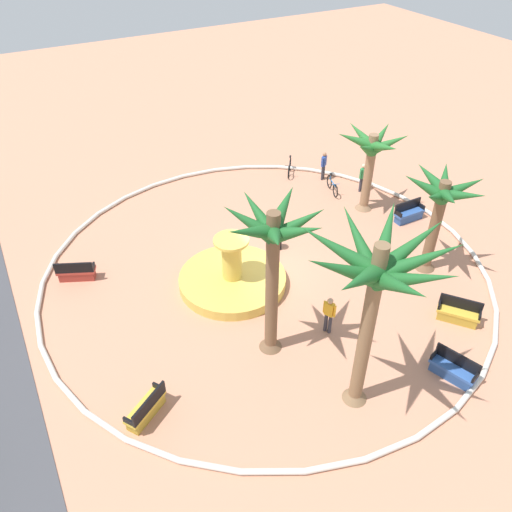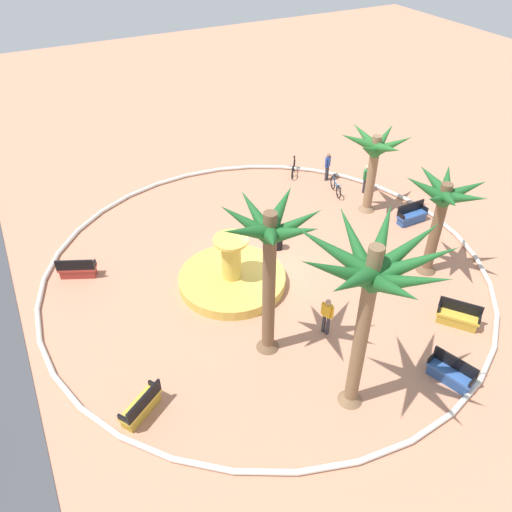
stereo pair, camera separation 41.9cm
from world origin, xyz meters
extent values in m
plane|color=tan|center=(0.00, 0.00, 0.00)|extent=(80.00, 80.00, 0.00)
torus|color=silver|center=(0.00, 0.00, 0.10)|extent=(19.29, 19.29, 0.20)
cylinder|color=gold|center=(-0.15, 1.71, 0.23)|extent=(4.53, 4.53, 0.45)
cylinder|color=#236093|center=(-0.15, 1.71, 0.19)|extent=(3.98, 3.98, 0.34)
cylinder|color=gold|center=(-0.15, 1.71, 1.34)|extent=(0.81, 0.81, 1.78)
cylinder|color=#F1C954|center=(-0.15, 1.71, 2.29)|extent=(1.45, 1.45, 0.12)
cylinder|color=#8E6B4C|center=(2.03, -6.97, 2.04)|extent=(0.46, 0.46, 4.08)
cone|color=#8E6B4C|center=(2.03, -6.97, 0.25)|extent=(0.87, 0.87, 0.50)
cone|color=#28702D|center=(2.87, -6.89, 3.77)|extent=(1.92, 0.74, 1.14)
cone|color=#28702D|center=(2.48, -6.25, 3.79)|extent=(1.47, 1.89, 1.11)
cone|color=#28702D|center=(1.68, -6.27, 3.65)|extent=(1.32, 1.90, 1.35)
cone|color=#28702D|center=(1.18, -6.93, 3.79)|extent=(1.91, 0.66, 1.11)
cone|color=#28702D|center=(1.61, -7.66, 3.69)|extent=(1.45, 1.88, 1.29)
cone|color=#28702D|center=(2.38, -7.72, 3.72)|extent=(1.31, 1.93, 1.23)
cylinder|color=brown|center=(-3.20, -6.28, 2.16)|extent=(0.47, 0.47, 4.32)
cone|color=brown|center=(-3.20, -6.28, 0.25)|extent=(0.89, 0.89, 0.50)
cone|color=#1E6028|center=(-2.37, -6.32, 4.10)|extent=(1.83, 0.66, 0.98)
cone|color=#1E6028|center=(-2.62, -5.74, 3.99)|extent=(1.70, 1.64, 1.17)
cone|color=#1E6028|center=(-3.46, -5.56, 3.93)|extent=(1.14, 1.87, 1.27)
cone|color=#1E6028|center=(-3.88, -5.83, 4.05)|extent=(1.81, 1.47, 1.06)
cone|color=#1E6028|center=(-3.96, -6.54, 4.01)|extent=(1.89, 1.13, 1.13)
cone|color=#1E6028|center=(-3.47, -7.04, 4.02)|extent=(1.13, 1.89, 1.13)
cone|color=#1E6028|center=(-2.63, -6.86, 4.05)|extent=(1.67, 1.68, 1.07)
cylinder|color=brown|center=(-4.01, 2.06, 2.94)|extent=(0.45, 0.45, 5.88)
cone|color=brown|center=(-4.01, 2.06, 0.25)|extent=(0.85, 0.85, 0.50)
cone|color=#1E6028|center=(-3.22, 2.16, 5.45)|extent=(1.92, 0.79, 1.35)
cone|color=#1E6028|center=(-3.48, 2.65, 5.43)|extent=(1.66, 1.76, 1.38)
cone|color=#1E6028|center=(-4.14, 2.89, 5.53)|extent=(0.83, 1.95, 1.22)
cone|color=#1E6028|center=(-4.76, 2.42, 5.51)|extent=(1.94, 1.32, 1.24)
cone|color=#1E6028|center=(-4.70, 1.64, 5.46)|extent=(1.88, 1.46, 1.34)
cone|color=#1E6028|center=(-4.29, 1.32, 5.43)|extent=(1.17, 1.93, 1.39)
cone|color=#1E6028|center=(-3.47, 1.38, 5.60)|extent=(1.62, 1.83, 1.10)
cylinder|color=brown|center=(-7.35, 0.73, 3.18)|extent=(0.44, 0.44, 6.36)
cone|color=brown|center=(-7.35, 0.73, 0.25)|extent=(0.83, 0.83, 0.50)
cone|color=#1E6028|center=(-6.32, 0.60, 5.76)|extent=(2.41, 0.86, 1.67)
cone|color=#1E6028|center=(-6.50, 1.44, 5.89)|extent=(2.22, 1.98, 1.45)
cone|color=#1E6028|center=(-7.15, 1.77, 5.79)|extent=(1.00, 2.44, 1.63)
cone|color=#1E6028|center=(-7.82, 1.74, 5.91)|extent=(1.53, 2.44, 1.41)
cone|color=#1E6028|center=(-8.39, 0.94, 5.80)|extent=(2.44, 1.02, 1.61)
cone|color=#1E6028|center=(-8.29, 0.32, 5.74)|extent=(2.37, 1.45, 1.71)
cone|color=#1E6028|center=(-7.85, -0.22, 5.83)|extent=(1.60, 2.39, 1.55)
cone|color=#1E6028|center=(-7.30, -0.37, 5.90)|extent=(0.67, 2.45, 1.43)
cone|color=#1E6028|center=(-6.60, -0.11, 5.95)|extent=(2.04, 2.20, 1.34)
cube|color=#335BA8|center=(0.05, -8.24, 0.45)|extent=(0.51, 1.60, 0.12)
cube|color=black|center=(0.26, -8.24, 0.75)|extent=(0.09, 1.60, 0.50)
cube|color=#2B4E8F|center=(0.05, -8.24, 0.20)|extent=(0.47, 1.48, 0.39)
cube|color=black|center=(0.06, -8.99, 0.59)|extent=(0.45, 0.08, 0.24)
cube|color=black|center=(0.05, -7.49, 0.59)|extent=(0.45, 0.08, 0.24)
cube|color=gold|center=(-6.32, -5.00, 0.45)|extent=(1.57, 1.38, 0.12)
cube|color=black|center=(-6.19, -5.17, 0.75)|extent=(1.30, 1.06, 0.50)
cube|color=gold|center=(-6.32, -5.00, 0.20)|extent=(1.44, 1.27, 0.39)
cube|color=black|center=(-6.91, -5.47, 0.59)|extent=(0.34, 0.40, 0.24)
cube|color=black|center=(-5.73, -4.54, 0.59)|extent=(0.34, 0.40, 0.24)
cube|color=#B73D33|center=(3.37, 7.40, 0.45)|extent=(1.12, 1.66, 0.12)
cube|color=black|center=(3.18, 7.49, 0.75)|extent=(0.74, 1.49, 0.50)
cube|color=#9C342B|center=(3.37, 7.40, 0.20)|extent=(1.03, 1.53, 0.39)
cube|color=black|center=(3.68, 8.09, 0.59)|extent=(0.44, 0.26, 0.24)
cube|color=black|center=(3.06, 6.72, 0.59)|extent=(0.44, 0.26, 0.24)
cube|color=gold|center=(-4.69, 7.08, 0.45)|extent=(1.30, 1.61, 0.12)
cube|color=black|center=(-4.87, 6.96, 0.75)|extent=(0.95, 1.38, 0.50)
cube|color=gold|center=(-4.69, 7.08, 0.20)|extent=(1.20, 1.48, 0.39)
cube|color=black|center=(-5.10, 7.70, 0.59)|extent=(0.42, 0.32, 0.24)
cube|color=black|center=(-4.28, 6.45, 0.59)|extent=(0.42, 0.32, 0.24)
cube|color=#335BA8|center=(-8.26, -2.74, 0.45)|extent=(1.68, 0.98, 0.12)
cube|color=black|center=(-8.19, -2.94, 0.75)|extent=(1.54, 0.58, 0.50)
cube|color=#2B4E8F|center=(-8.26, -2.74, 0.20)|extent=(1.54, 0.90, 0.39)
cube|color=black|center=(-8.97, -2.98, 0.59)|extent=(0.22, 0.45, 0.24)
cube|color=black|center=(-7.54, -2.51, 0.59)|extent=(0.22, 0.45, 0.24)
cylinder|color=black|center=(1.15, -1.26, 0.35)|extent=(0.40, 0.40, 0.70)
torus|color=#4C4C51|center=(1.15, -1.26, 0.70)|extent=(0.46, 0.46, 0.06)
torus|color=black|center=(3.70, -6.35, 0.36)|extent=(0.71, 0.26, 0.72)
torus|color=black|center=(4.66, -6.63, 0.36)|extent=(0.71, 0.26, 0.72)
cylinder|color=#1E66B2|center=(4.18, -6.49, 0.59)|extent=(0.93, 0.32, 0.05)
cylinder|color=#1E66B2|center=(4.51, -6.59, 0.74)|extent=(0.04, 0.04, 0.30)
cube|color=black|center=(4.51, -6.59, 0.91)|extent=(0.22, 0.15, 0.06)
cylinder|color=#1E66B2|center=(3.75, -6.36, 0.73)|extent=(0.15, 0.43, 0.03)
torus|color=black|center=(6.66, -5.25, 0.36)|extent=(0.62, 0.47, 0.72)
torus|color=black|center=(7.47, -5.84, 0.36)|extent=(0.62, 0.47, 0.72)
cylinder|color=black|center=(7.07, -5.54, 0.59)|extent=(0.79, 0.60, 0.05)
cylinder|color=black|center=(7.35, -5.75, 0.74)|extent=(0.04, 0.04, 0.30)
cube|color=black|center=(7.35, -5.75, 0.91)|extent=(0.22, 0.20, 0.06)
cylinder|color=black|center=(6.70, -5.28, 0.73)|extent=(0.28, 0.37, 0.03)
cylinder|color=#33333D|center=(5.68, -6.95, 0.42)|extent=(0.14, 0.14, 0.85)
cylinder|color=#33333D|center=(5.58, -6.80, 0.42)|extent=(0.14, 0.14, 0.85)
cube|color=#2D4CA5|center=(5.63, -6.88, 1.13)|extent=(0.36, 0.39, 0.56)
sphere|color=#9E7051|center=(5.63, -6.88, 1.53)|extent=(0.22, 0.22, 0.22)
cylinder|color=#2D4CA5|center=(5.75, -7.06, 1.13)|extent=(0.09, 0.09, 0.53)
cylinder|color=#2D4CA5|center=(5.51, -6.69, 1.13)|extent=(0.09, 0.09, 0.53)
cylinder|color=#33333D|center=(3.57, -8.03, 0.41)|extent=(0.14, 0.14, 0.83)
cylinder|color=#33333D|center=(3.51, -7.87, 0.41)|extent=(0.14, 0.14, 0.83)
cube|color=#338C4C|center=(3.54, -7.95, 1.11)|extent=(0.31, 0.39, 0.56)
sphere|color=beige|center=(3.54, -7.95, 1.51)|extent=(0.22, 0.22, 0.22)
cylinder|color=#338C4C|center=(3.62, -8.16, 1.11)|extent=(0.09, 0.09, 0.53)
cylinder|color=#338C4C|center=(3.46, -7.75, 1.11)|extent=(0.09, 0.09, 0.53)
cylinder|color=#33333D|center=(-4.44, -0.28, 0.44)|extent=(0.14, 0.14, 0.88)
cylinder|color=#33333D|center=(-4.28, -0.20, 0.44)|extent=(0.14, 0.14, 0.88)
cube|color=yellow|center=(-4.36, -0.24, 1.16)|extent=(0.39, 0.32, 0.56)
sphere|color=tan|center=(-4.36, -0.24, 1.56)|extent=(0.22, 0.22, 0.22)
cylinder|color=yellow|center=(-4.56, -0.33, 1.16)|extent=(0.09, 0.09, 0.53)
cylinder|color=yellow|center=(-4.16, -0.15, 1.16)|extent=(0.09, 0.09, 0.53)
camera|label=1|loc=(-15.24, 8.77, 14.25)|focal=36.04mm
camera|label=2|loc=(-15.43, 8.40, 14.25)|focal=36.04mm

